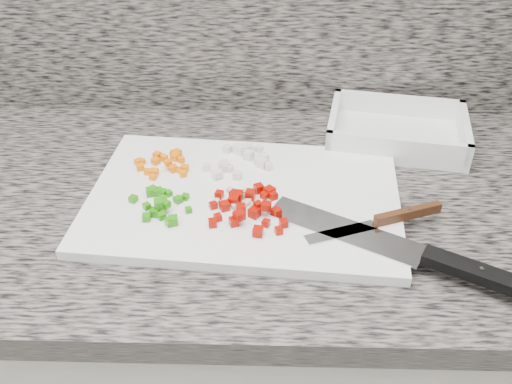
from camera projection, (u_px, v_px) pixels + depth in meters
cabinet at (203, 367)px, 1.23m from camera, size 3.92×0.62×0.86m
countertop at (189, 200)px, 0.97m from camera, size 3.96×0.64×0.04m
cutting_board at (244, 199)px, 0.92m from camera, size 0.52×0.37×0.02m
carrot_pile at (164, 163)px, 0.98m from camera, size 0.10×0.09×0.02m
onion_pile at (242, 159)px, 0.99m from camera, size 0.12×0.11×0.02m
green_pepper_pile at (161, 204)px, 0.89m from camera, size 0.10×0.10×0.02m
red_pepper_pile at (248, 206)px, 0.88m from camera, size 0.12×0.13×0.02m
garlic_pile at (237, 197)px, 0.91m from camera, size 0.06×0.06×0.01m
chef_knife at (430, 258)px, 0.79m from camera, size 0.36×0.23×0.02m
paring_knife at (391, 218)px, 0.86m from camera, size 0.22×0.10×0.02m
tray at (397, 132)px, 1.08m from camera, size 0.28×0.23×0.05m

